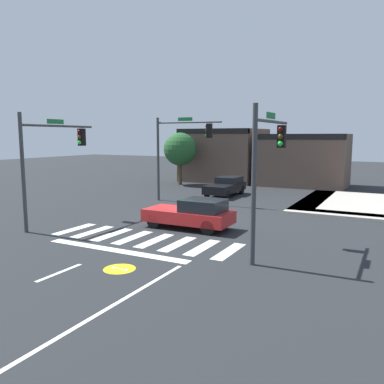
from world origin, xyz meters
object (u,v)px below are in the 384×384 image
(traffic_signal_southeast, at_px, (267,156))
(traffic_signal_northwest, at_px, (180,143))
(car_red, at_px, (192,214))
(car_black, at_px, (226,186))
(roadside_tree, at_px, (180,149))
(traffic_signal_southwest, at_px, (51,151))

(traffic_signal_southeast, distance_m, traffic_signal_northwest, 12.93)
(car_red, bearing_deg, car_black, -75.64)
(traffic_signal_northwest, relative_size, roadside_tree, 1.19)
(traffic_signal_southeast, relative_size, car_black, 1.27)
(car_black, bearing_deg, traffic_signal_northwest, -20.45)
(traffic_signal_southwest, bearing_deg, roadside_tree, 8.51)
(traffic_signal_southwest, relative_size, car_black, 1.27)
(traffic_signal_northwest, xyz_separation_m, car_red, (4.52, -6.77, -3.35))
(traffic_signal_southwest, xyz_separation_m, roadside_tree, (-2.73, 18.27, -0.49))
(traffic_signal_southeast, xyz_separation_m, roadside_tree, (-14.03, 18.11, -0.48))
(traffic_signal_southeast, bearing_deg, traffic_signal_southwest, 90.79)
(traffic_signal_southwest, xyz_separation_m, car_red, (6.75, 2.62, -3.10))
(traffic_signal_northwest, xyz_separation_m, roadside_tree, (-4.97, 8.88, -0.74))
(car_black, bearing_deg, traffic_signal_southeast, 28.47)
(car_red, bearing_deg, traffic_signal_northwest, -56.28)
(traffic_signal_southeast, bearing_deg, car_black, 28.47)
(roadside_tree, bearing_deg, car_black, -33.93)
(traffic_signal_southeast, distance_m, roadside_tree, 22.91)
(traffic_signal_southeast, distance_m, traffic_signal_southwest, 11.29)
(car_red, xyz_separation_m, roadside_tree, (-9.48, 15.65, 2.61))
(car_red, height_order, car_black, car_red)
(traffic_signal_northwest, distance_m, car_black, 5.81)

